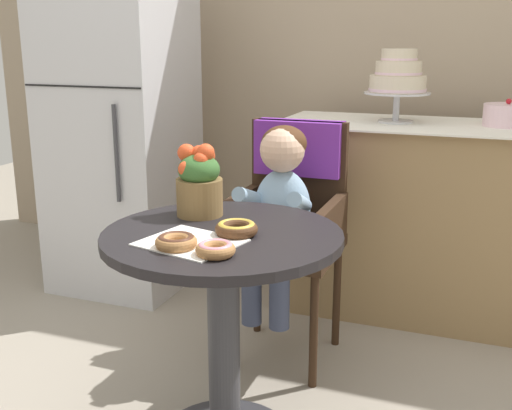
% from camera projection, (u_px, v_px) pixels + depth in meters
% --- Properties ---
extents(back_wall, '(4.80, 0.10, 2.70)m').
position_uv_depth(back_wall, '(359.00, 24.00, 3.36)').
color(back_wall, tan).
rests_on(back_wall, ground).
extents(cafe_table, '(0.72, 0.72, 0.72)m').
position_uv_depth(cafe_table, '(223.00, 298.00, 1.91)').
color(cafe_table, black).
rests_on(cafe_table, ground).
extents(wicker_chair, '(0.42, 0.45, 0.95)m').
position_uv_depth(wicker_chair, '(292.00, 201.00, 2.52)').
color(wicker_chair, '#332114').
rests_on(wicker_chair, ground).
extents(seated_child, '(0.27, 0.32, 0.73)m').
position_uv_depth(seated_child, '(279.00, 201.00, 2.36)').
color(seated_child, '#8CADCC').
rests_on(seated_child, ground).
extents(paper_napkin, '(0.30, 0.28, 0.00)m').
position_uv_depth(paper_napkin, '(190.00, 242.00, 1.75)').
color(paper_napkin, white).
rests_on(paper_napkin, cafe_table).
extents(donut_front, '(0.12, 0.12, 0.04)m').
position_uv_depth(donut_front, '(176.00, 241.00, 1.70)').
color(donut_front, '#AD7542').
rests_on(donut_front, cafe_table).
extents(donut_mid, '(0.13, 0.13, 0.04)m').
position_uv_depth(donut_mid, '(236.00, 228.00, 1.81)').
color(donut_mid, '#4C2D19').
rests_on(donut_mid, cafe_table).
extents(donut_side, '(0.11, 0.11, 0.04)m').
position_uv_depth(donut_side, '(215.00, 249.00, 1.64)').
color(donut_side, '#AD7542').
rests_on(donut_side, cafe_table).
extents(flower_vase, '(0.15, 0.15, 0.24)m').
position_uv_depth(flower_vase, '(199.00, 181.00, 2.00)').
color(flower_vase, brown).
rests_on(flower_vase, cafe_table).
extents(display_counter, '(1.56, 0.62, 0.90)m').
position_uv_depth(display_counter, '(444.00, 220.00, 2.91)').
color(display_counter, '#93754C').
rests_on(display_counter, ground).
extents(tiered_cake_stand, '(0.30, 0.30, 0.33)m').
position_uv_depth(tiered_cake_stand, '(398.00, 78.00, 2.82)').
color(tiered_cake_stand, silver).
rests_on(tiered_cake_stand, display_counter).
extents(round_layer_cake, '(0.21, 0.21, 0.12)m').
position_uv_depth(round_layer_cake, '(507.00, 115.00, 2.74)').
color(round_layer_cake, silver).
rests_on(round_layer_cake, display_counter).
extents(refrigerator, '(0.64, 0.63, 1.70)m').
position_uv_depth(refrigerator, '(120.00, 125.00, 3.17)').
color(refrigerator, silver).
rests_on(refrigerator, ground).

